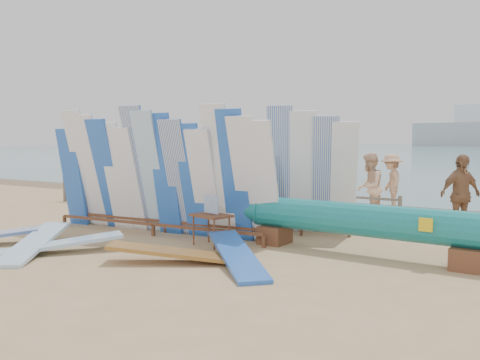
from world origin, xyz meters
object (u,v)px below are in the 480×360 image
Objects in this scene: beachgoer_3 at (188,175)px; beachgoer_6 at (285,182)px; flat_board_d at (237,265)px; flat_board_a at (35,252)px; beachgoer_extra_1 at (102,172)px; beach_chair_right at (252,205)px; beachgoer_1 at (139,176)px; beachgoer_2 at (129,177)px; beachgoer_11 at (178,177)px; beachgoer_5 at (306,182)px; outrigger_canoe at (361,222)px; beachgoer_8 at (369,187)px; side_surfboard_rack at (302,177)px; flat_board_b at (52,253)px; beachgoer_7 at (298,182)px; stroller at (269,202)px; main_surfboard_rack at (159,177)px; beachgoer_4 at (192,177)px; beach_chair_left at (218,204)px; beachgoer_0 at (81,179)px; beachgoer_10 at (460,194)px; beachgoer_9 at (391,182)px.

beachgoer_3 reaches higher than beachgoer_6.
flat_board_d is at bearing 70.19° from beachgoer_3.
flat_board_a is 12.23m from beachgoer_extra_1.
beachgoer_1 is (-5.09, 0.47, 0.67)m from beach_chair_right.
beachgoer_11 is (0.07, 2.56, -0.16)m from beachgoer_2.
beachgoer_5 is at bearing 117.86° from beachgoer_3.
beach_chair_right is at bearing 143.65° from outrigger_canoe.
flat_board_a is at bearing -38.05° from beachgoer_8.
beachgoer_8 is (0.72, 2.83, -0.43)m from side_surfboard_rack.
flat_board_a is 1.71× the size of beachgoer_11.
beachgoer_3 is (-2.63, 8.40, 0.93)m from flat_board_a.
outrigger_canoe reaches higher than flat_board_b.
beachgoer_7 is (5.56, 1.81, -0.05)m from beachgoer_2.
beachgoer_11 is at bearing 151.18° from flat_board_b.
beachgoer_7 is (0.21, 1.54, 0.50)m from stroller.
main_surfboard_rack reaches higher than beachgoer_extra_1.
beachgoer_4 is 1.98m from beachgoer_1.
beach_chair_left is at bearing 97.69° from main_surfboard_rack.
flat_board_a is 1.72× the size of beachgoer_0.
beachgoer_extra_1 is at bearing 118.45° from beachgoer_10.
beachgoer_7 is 0.49m from beachgoer_6.
beachgoer_6 is at bearing 87.00° from beach_chair_left.
beachgoer_2 reaches higher than beachgoer_4.
flat_board_b is at bearing 1.87° from beachgoer_extra_1.
beachgoer_4 is (1.41, 1.68, -0.06)m from beachgoer_2.
outrigger_canoe is 5.37m from stroller.
beach_chair_right is 0.54× the size of beachgoer_11.
flat_board_d is 1.50× the size of beachgoer_9.
beachgoer_1 is (-0.44, 0.96, -0.03)m from beachgoer_2.
flat_board_b is 1.59× the size of beachgoer_extra_1.
beachgoer_2 is at bearing 159.67° from flat_board_b.
flat_board_b is 9.21m from beachgoer_0.
beachgoer_11 is at bearing 47.05° from beachgoer_extra_1.
beach_chair_right is at bearing -90.20° from beachgoer_8.
beachgoer_11 is at bearing -109.68° from beachgoer_1.
beachgoer_4 is at bearing -160.54° from beachgoer_1.
beachgoer_11 is (-4.57, 2.07, 0.54)m from beach_chair_right.
beachgoer_5 is (-3.57, 5.27, 0.23)m from outrigger_canoe.
beachgoer_7 is (-3.77, 5.13, 0.26)m from outrigger_canoe.
beachgoer_8 is 1.07× the size of beachgoer_5.
beachgoer_3 is at bearing 146.96° from flat_board_b.
beachgoer_5 is at bearing 43.65° from flat_board_a.
beachgoer_8 reaches higher than beachgoer_0.
beach_chair_right is 0.46× the size of beachgoer_1.
flat_board_d is 1.54× the size of beachgoer_5.
beach_chair_left is 0.94× the size of stroller.
beachgoer_2 is 8.18m from beachgoer_8.
beach_chair_right is (0.86, 0.58, -0.03)m from beach_chair_left.
outrigger_canoe is 6.55m from beachgoer_9.
side_surfboard_rack is 1.64× the size of beachgoer_1.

